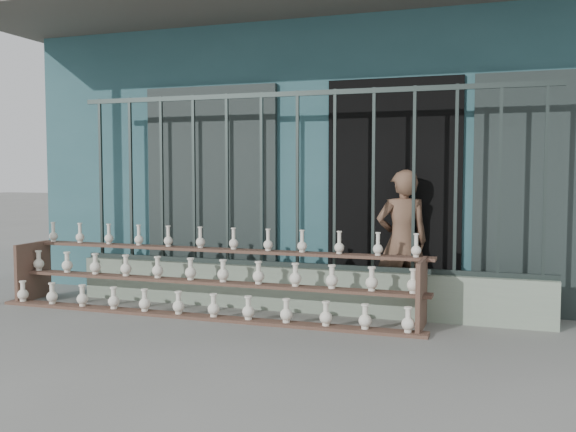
% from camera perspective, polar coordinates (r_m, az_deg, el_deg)
% --- Properties ---
extents(ground, '(60.00, 60.00, 0.00)m').
position_cam_1_polar(ground, '(5.51, -3.42, -11.14)').
color(ground, slate).
extents(workshop_building, '(7.40, 6.60, 3.21)m').
position_cam_1_polar(workshop_building, '(9.37, 6.44, 5.10)').
color(workshop_building, '#2D5860').
rests_on(workshop_building, ground).
extents(parapet_wall, '(5.00, 0.20, 0.45)m').
position_cam_1_polar(parapet_wall, '(6.65, 0.84, -6.50)').
color(parapet_wall, gray).
rests_on(parapet_wall, ground).
extents(security_fence, '(5.00, 0.04, 1.80)m').
position_cam_1_polar(security_fence, '(6.54, 0.85, 3.23)').
color(security_fence, '#283330').
rests_on(security_fence, parapet_wall).
extents(shelf_rack, '(4.50, 0.68, 0.85)m').
position_cam_1_polar(shelf_rack, '(6.56, -7.31, -5.48)').
color(shelf_rack, brown).
rests_on(shelf_rack, ground).
extents(elderly_woman, '(0.62, 0.53, 1.45)m').
position_cam_1_polar(elderly_woman, '(6.61, 10.12, -2.24)').
color(elderly_woman, brown).
rests_on(elderly_woman, ground).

